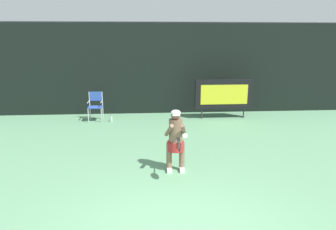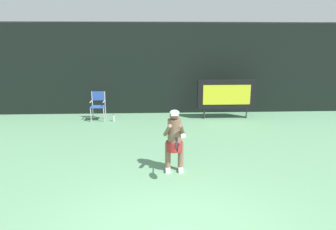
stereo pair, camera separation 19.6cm
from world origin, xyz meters
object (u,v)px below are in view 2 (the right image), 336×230
object	(u,v)px
scoreboard	(226,94)
tennis_player	(174,138)
umpire_chair	(98,104)
water_bottle	(114,118)
tennis_racket	(177,144)

from	to	relation	value
scoreboard	tennis_player	distance (m)	5.24
scoreboard	tennis_player	bearing A→B (deg)	-115.87
umpire_chair	tennis_player	xyz separation A→B (m)	(2.57, -4.70, 0.18)
umpire_chair	water_bottle	bearing A→B (deg)	-18.78
scoreboard	water_bottle	bearing A→B (deg)	-177.13
water_bottle	umpire_chair	bearing A→B (deg)	161.22
tennis_racket	scoreboard	bearing A→B (deg)	71.95
umpire_chair	tennis_racket	bearing A→B (deg)	-64.30
scoreboard	water_bottle	size ratio (longest dim) A/B	8.30
water_bottle	tennis_player	distance (m)	4.96
umpire_chair	water_bottle	world-z (taller)	umpire_chair
scoreboard	tennis_racket	world-z (taller)	scoreboard
tennis_racket	water_bottle	bearing A→B (deg)	116.03
scoreboard	umpire_chair	xyz separation A→B (m)	(-4.85, -0.02, -0.33)
scoreboard	umpire_chair	distance (m)	4.86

